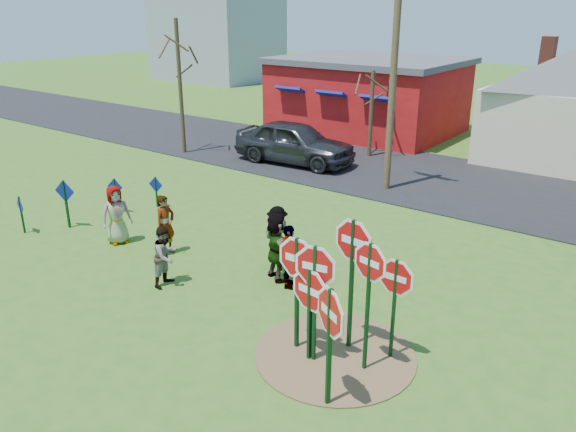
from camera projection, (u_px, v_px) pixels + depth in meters
name	position (u px, v px, depth m)	size (l,w,h in m)	color
ground	(208.00, 275.00, 14.42)	(120.00, 120.00, 0.00)	#355E1B
road	(405.00, 174.00, 23.03)	(120.00, 7.50, 0.04)	black
dirt_patch	(335.00, 354.00, 11.15)	(3.20, 3.20, 0.03)	brown
red_building	(368.00, 95.00, 30.29)	(9.40, 7.69, 3.90)	#9D0F11
distant_building	(217.00, 34.00, 51.17)	(10.00, 8.00, 8.00)	#8C939E
stop_sign_a	(297.00, 269.00, 10.79)	(1.17, 0.08, 2.56)	#0E3618
stop_sign_b	(353.00, 252.00, 10.68)	(1.16, 0.16, 2.93)	#0E3618
stop_sign_c	(369.00, 278.00, 10.03)	(0.98, 0.22, 2.76)	#0E3618
stop_sign_d	(396.00, 285.00, 10.52)	(1.00, 0.07, 2.25)	#0E3618
stop_sign_e	(310.00, 296.00, 10.54)	(1.18, 0.17, 2.11)	#0E3618
stop_sign_f	(330.00, 320.00, 9.19)	(1.05, 0.60, 2.42)	#0E3618
stop_sign_g	(315.00, 278.00, 10.36)	(1.11, 0.22, 2.59)	#0E3618
blue_diamond_a	(21.00, 210.00, 16.86)	(0.59, 0.16, 1.18)	#0E3618
blue_diamond_b	(66.00, 198.00, 17.21)	(0.69, 0.23, 1.54)	#0E3618
blue_diamond_c	(115.00, 192.00, 18.50)	(0.57, 0.20, 1.20)	#0E3618
blue_diamond_d	(156.00, 188.00, 19.08)	(0.56, 0.12, 1.08)	#0E3618
person_a	(116.00, 215.00, 16.12)	(0.85, 0.55, 1.73)	#465097
person_b	(166.00, 225.00, 15.41)	(0.62, 0.41, 1.71)	#226C5C
person_c	(166.00, 256.00, 13.72)	(0.75, 0.58, 1.53)	brown
person_d	(277.00, 234.00, 15.06)	(0.99, 0.57, 1.53)	#302F34
person_e	(289.00, 257.00, 13.56)	(0.95, 0.40, 1.63)	#512F5C
person_f	(277.00, 247.00, 13.95)	(1.64, 0.52, 1.77)	#1C562D
suv	(295.00, 142.00, 24.26)	(2.15, 5.33, 1.82)	#2E2E33
utility_pole	(393.00, 73.00, 19.65)	(1.99, 0.30, 8.12)	#4C3823
bare_tree_west	(179.00, 68.00, 24.95)	(1.80, 1.80, 5.99)	#382819
bare_tree_east	(372.00, 102.00, 24.81)	(1.80, 1.80, 3.87)	#382819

